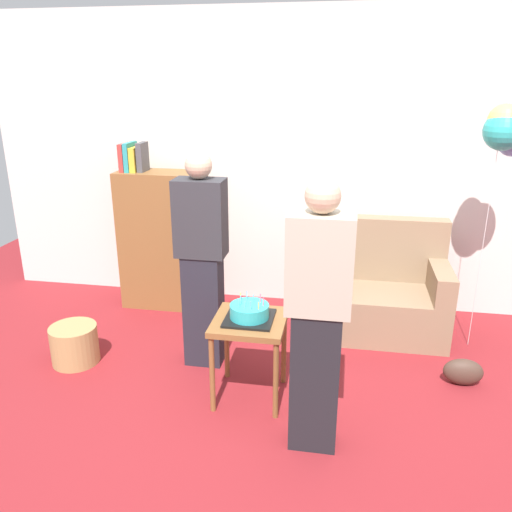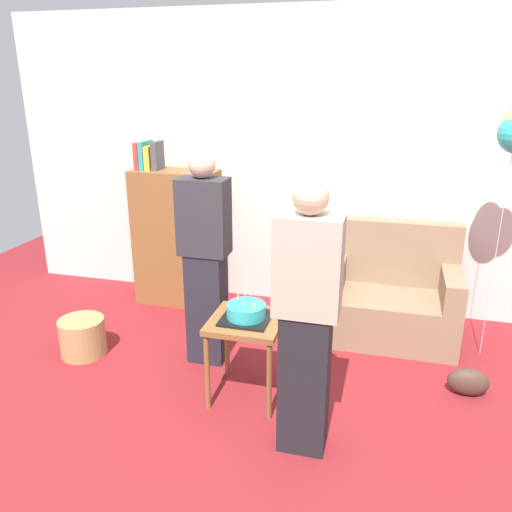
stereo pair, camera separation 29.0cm
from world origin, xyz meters
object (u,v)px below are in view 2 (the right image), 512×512
at_px(person_blowing_candles, 205,260).
at_px(person_holding_cake, 306,321).
at_px(handbag, 468,382).
at_px(couch, 390,298).
at_px(birthday_cake, 246,312).
at_px(wicker_basket, 83,337).
at_px(side_table, 246,331).
at_px(bookshelf, 177,236).

relative_size(person_blowing_candles, person_holding_cake, 1.00).
bearing_deg(handbag, couch, 125.79).
distance_m(person_blowing_candles, handbag, 2.06).
distance_m(birthday_cake, person_holding_cake, 0.65).
bearing_deg(wicker_basket, birthday_cake, -8.42).
relative_size(couch, wicker_basket, 3.06).
xyz_separation_m(wicker_basket, handbag, (2.92, 0.20, -0.05)).
xyz_separation_m(couch, birthday_cake, (-0.92, -1.19, 0.30)).
height_order(side_table, person_holding_cake, person_holding_cake).
height_order(couch, person_holding_cake, person_holding_cake).
bearing_deg(person_blowing_candles, bookshelf, 133.16).
height_order(bookshelf, handbag, bookshelf).
height_order(person_blowing_candles, wicker_basket, person_blowing_candles).
xyz_separation_m(birthday_cake, handbag, (1.49, 0.41, -0.54)).
xyz_separation_m(bookshelf, wicker_basket, (-0.34, -1.17, -0.52)).
bearing_deg(couch, person_blowing_candles, -149.54).
bearing_deg(bookshelf, handbag, -20.71).
relative_size(person_holding_cake, wicker_basket, 4.53).
distance_m(birthday_cake, wicker_basket, 1.52).
bearing_deg(person_holding_cake, bookshelf, -48.23).
bearing_deg(person_holding_cake, wicker_basket, -17.37).
bearing_deg(person_blowing_candles, handbag, 9.58).
relative_size(couch, bookshelf, 0.71).
relative_size(wicker_basket, handbag, 1.29).
bearing_deg(side_table, couch, 52.28).
distance_m(person_blowing_candles, person_holding_cake, 1.21).
bearing_deg(wicker_basket, person_holding_cake, -18.19).
bearing_deg(person_holding_cake, couch, -105.07).
bearing_deg(person_blowing_candles, wicker_basket, -160.01).
bearing_deg(handbag, side_table, -164.75).
bearing_deg(side_table, bookshelf, 128.23).
bearing_deg(wicker_basket, side_table, -8.42).
xyz_separation_m(person_holding_cake, wicker_basket, (-1.89, 0.62, -0.68)).
distance_m(wicker_basket, handbag, 2.92).
xyz_separation_m(bookshelf, birthday_cake, (1.09, -1.38, -0.03)).
height_order(couch, person_blowing_candles, person_blowing_candles).
bearing_deg(wicker_basket, bookshelf, 74.00).
height_order(bookshelf, side_table, bookshelf).
height_order(side_table, birthday_cake, birthday_cake).
relative_size(bookshelf, side_table, 2.64).
bearing_deg(side_table, person_blowing_candles, 137.17).
distance_m(couch, handbag, 1.00).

